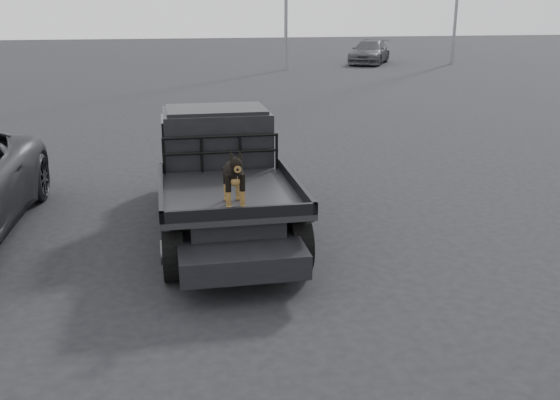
{
  "coord_description": "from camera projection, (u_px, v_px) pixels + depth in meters",
  "views": [
    {
      "loc": [
        -0.17,
        -7.67,
        3.43
      ],
      "look_at": [
        1.18,
        -0.55,
        1.14
      ],
      "focal_mm": 40.0,
      "sensor_mm": 36.0,
      "label": 1
    }
  ],
  "objects": [
    {
      "name": "ute_cab",
      "position": [
        216.0,
        134.0,
        10.35
      ],
      "size": [
        1.72,
        1.3,
        0.88
      ],
      "primitive_type": null,
      "color": "black",
      "rests_on": "flatbed_ute"
    },
    {
      "name": "dog",
      "position": [
        234.0,
        177.0,
        8.05
      ],
      "size": [
        0.32,
        0.6,
        0.74
      ],
      "primitive_type": null,
      "color": "black",
      "rests_on": "flatbed_ute"
    },
    {
      "name": "flatbed_ute",
      "position": [
        224.0,
        203.0,
        9.73
      ],
      "size": [
        2.0,
        5.4,
        0.92
      ],
      "primitive_type": null,
      "color": "black",
      "rests_on": "ground"
    },
    {
      "name": "distant_car_b",
      "position": [
        370.0,
        52.0,
        37.13
      ],
      "size": [
        3.92,
        5.0,
        1.35
      ],
      "primitive_type": "imported",
      "rotation": [
        0.0,
        0.0,
        -0.51
      ],
      "color": "#414146",
      "rests_on": "ground"
    },
    {
      "name": "headache_rack",
      "position": [
        221.0,
        154.0,
        9.69
      ],
      "size": [
        1.8,
        0.08,
        0.55
      ],
      "primitive_type": null,
      "color": "black",
      "rests_on": "flatbed_ute"
    },
    {
      "name": "ground",
      "position": [
        185.0,
        275.0,
        8.25
      ],
      "size": [
        120.0,
        120.0,
        0.0
      ],
      "primitive_type": "plane",
      "color": "black",
      "rests_on": "ground"
    }
  ]
}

